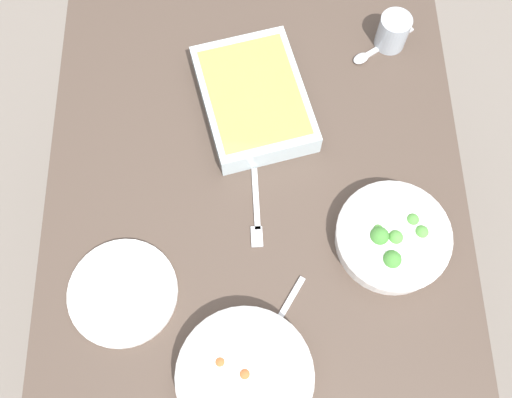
{
  "coord_description": "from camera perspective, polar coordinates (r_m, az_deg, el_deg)",
  "views": [
    {
      "loc": [
        -0.44,
        0.01,
        1.89
      ],
      "look_at": [
        0.0,
        0.0,
        0.74
      ],
      "focal_mm": 40.57,
      "sensor_mm": 36.0,
      "label": 1
    }
  ],
  "objects": [
    {
      "name": "fork_on_table",
      "position": [
        1.22,
        0.08,
        -1.39
      ],
      "size": [
        0.18,
        0.03,
        0.01
      ],
      "color": "silver",
      "rests_on": "dining_table"
    },
    {
      "name": "stew_bowl",
      "position": [
        1.12,
        -1.11,
        -17.1
      ],
      "size": [
        0.26,
        0.26,
        0.06
      ],
      "color": "white",
      "rests_on": "dining_table"
    },
    {
      "name": "baking_dish",
      "position": [
        1.3,
        -0.38,
        9.93
      ],
      "size": [
        0.34,
        0.29,
        0.06
      ],
      "color": "silver",
      "rests_on": "dining_table"
    },
    {
      "name": "broccoli_bowl",
      "position": [
        1.2,
        13.31,
        -3.7
      ],
      "size": [
        0.23,
        0.23,
        0.07
      ],
      "color": "white",
      "rests_on": "dining_table"
    },
    {
      "name": "ground_plane",
      "position": [
        1.94,
        0.0,
        -7.81
      ],
      "size": [
        6.0,
        6.0,
        0.0
      ],
      "primitive_type": "plane",
      "color": "slate"
    },
    {
      "name": "dining_table",
      "position": [
        1.32,
        0.0,
        -1.4
      ],
      "size": [
        1.2,
        0.9,
        0.74
      ],
      "color": "#4C3D33",
      "rests_on": "ground_plane"
    },
    {
      "name": "spoon_by_broccoli",
      "position": [
        1.22,
        11.07,
        -3.91
      ],
      "size": [
        0.04,
        0.18,
        0.01
      ],
      "color": "silver",
      "rests_on": "dining_table"
    },
    {
      "name": "spoon_spare",
      "position": [
        1.43,
        11.65,
        14.17
      ],
      "size": [
        0.11,
        0.16,
        0.01
      ],
      "color": "silver",
      "rests_on": "dining_table"
    },
    {
      "name": "side_plate",
      "position": [
        1.2,
        -13.0,
        -8.96
      ],
      "size": [
        0.22,
        0.22,
        0.01
      ],
      "primitive_type": "cylinder",
      "color": "white",
      "rests_on": "dining_table"
    },
    {
      "name": "spoon_by_stew",
      "position": [
        1.16,
        1.86,
        -12.43
      ],
      "size": [
        0.16,
        0.11,
        0.01
      ],
      "color": "silver",
      "rests_on": "dining_table"
    },
    {
      "name": "drink_cup",
      "position": [
        1.43,
        13.3,
        15.66
      ],
      "size": [
        0.07,
        0.07,
        0.08
      ],
      "color": "#B2BCC6",
      "rests_on": "dining_table"
    }
  ]
}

